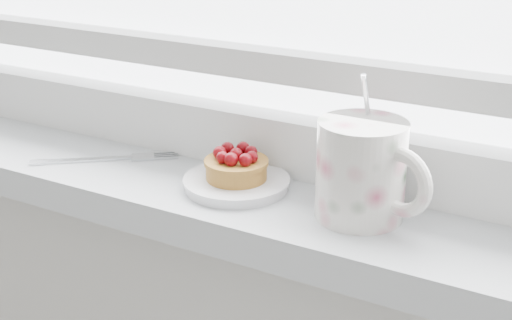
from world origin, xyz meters
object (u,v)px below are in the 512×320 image
Objects in this scene: saucer at (237,183)px; fork at (104,159)px; raspberry_tart at (236,165)px; floral_mug at (364,169)px.

saucer reaches higher than fork.
saucer is 0.79× the size of fork.
raspberry_tart is 0.49× the size of floral_mug.
raspberry_tart reaches higher than saucer.
floral_mug is (0.15, -0.00, 0.03)m from raspberry_tart.
raspberry_tart is at bearing 179.50° from floral_mug.
saucer is 1.68× the size of raspberry_tart.
raspberry_tart is at bearing 2.32° from fork.
raspberry_tart is (-0.00, 0.00, 0.02)m from saucer.
saucer is at bearing 2.29° from fork.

